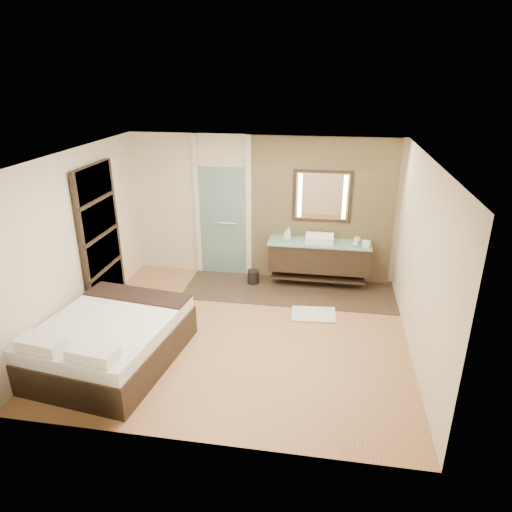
% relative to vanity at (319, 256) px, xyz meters
% --- Properties ---
extents(floor, '(5.00, 5.00, 0.00)m').
position_rel_vanity_xyz_m(floor, '(-1.10, -1.92, -0.58)').
color(floor, '#A06543').
rests_on(floor, ground).
extents(tile_strip, '(3.80, 1.30, 0.01)m').
position_rel_vanity_xyz_m(tile_strip, '(-0.50, -0.32, -0.57)').
color(tile_strip, '#31231B').
rests_on(tile_strip, floor).
extents(stone_wall, '(2.60, 0.08, 2.70)m').
position_rel_vanity_xyz_m(stone_wall, '(0.00, 0.29, 0.77)').
color(stone_wall, tan).
rests_on(stone_wall, floor).
extents(vanity, '(1.85, 0.55, 0.88)m').
position_rel_vanity_xyz_m(vanity, '(0.00, 0.00, 0.00)').
color(vanity, black).
rests_on(vanity, stone_wall).
extents(mirror_unit, '(1.06, 0.04, 0.96)m').
position_rel_vanity_xyz_m(mirror_unit, '(0.00, 0.24, 1.07)').
color(mirror_unit, black).
rests_on(mirror_unit, stone_wall).
extents(frosted_door, '(1.10, 0.12, 2.70)m').
position_rel_vanity_xyz_m(frosted_door, '(-1.85, 0.28, 0.56)').
color(frosted_door, '#A1CCC5').
rests_on(frosted_door, floor).
extents(shoji_partition, '(0.06, 1.20, 2.40)m').
position_rel_vanity_xyz_m(shoji_partition, '(-3.53, -1.32, 0.63)').
color(shoji_partition, black).
rests_on(shoji_partition, floor).
extents(bed, '(1.89, 2.25, 0.79)m').
position_rel_vanity_xyz_m(bed, '(-2.71, -2.90, -0.25)').
color(bed, black).
rests_on(bed, floor).
extents(bath_mat, '(0.76, 0.55, 0.02)m').
position_rel_vanity_xyz_m(bath_mat, '(-0.01, -1.17, -0.56)').
color(bath_mat, silver).
rests_on(bath_mat, floor).
extents(waste_bin, '(0.24, 0.24, 0.27)m').
position_rel_vanity_xyz_m(waste_bin, '(-1.20, -0.14, -0.45)').
color(waste_bin, black).
rests_on(waste_bin, floor).
extents(tissue_box, '(0.15, 0.15, 0.10)m').
position_rel_vanity_xyz_m(tissue_box, '(0.82, -0.10, 0.33)').
color(tissue_box, silver).
rests_on(tissue_box, vanity).
extents(soap_bottle_a, '(0.11, 0.11, 0.24)m').
position_rel_vanity_xyz_m(soap_bottle_a, '(-0.56, -0.00, 0.41)').
color(soap_bottle_a, silver).
rests_on(soap_bottle_a, vanity).
extents(soap_bottle_b, '(0.11, 0.11, 0.19)m').
position_rel_vanity_xyz_m(soap_bottle_b, '(-0.60, 0.08, 0.38)').
color(soap_bottle_b, '#B2B2B2').
rests_on(soap_bottle_b, vanity).
extents(soap_bottle_c, '(0.11, 0.11, 0.14)m').
position_rel_vanity_xyz_m(soap_bottle_c, '(0.63, -0.13, 0.35)').
color(soap_bottle_c, silver).
rests_on(soap_bottle_c, vanity).
extents(cup, '(0.13, 0.13, 0.10)m').
position_rel_vanity_xyz_m(cup, '(0.67, 0.08, 0.33)').
color(cup, silver).
rests_on(cup, vanity).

